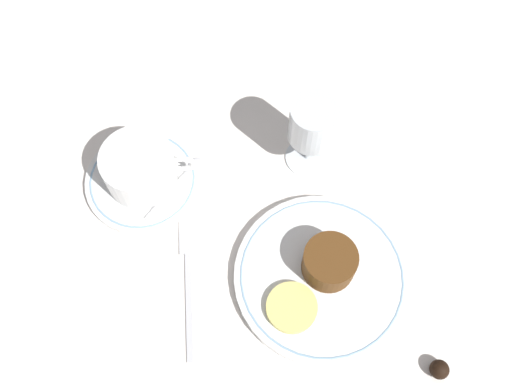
# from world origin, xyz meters

# --- Properties ---
(ground_plane) EXTENTS (3.00, 3.00, 0.00)m
(ground_plane) POSITION_xyz_m (0.00, 0.00, 0.00)
(ground_plane) COLOR white
(dinner_plate) EXTENTS (0.22, 0.22, 0.01)m
(dinner_plate) POSITION_xyz_m (0.01, -0.02, 0.01)
(dinner_plate) COLOR white
(dinner_plate) RESTS_ON ground_plane
(saucer) EXTENTS (0.16, 0.16, 0.01)m
(saucer) POSITION_xyz_m (-0.22, 0.13, 0.01)
(saucer) COLOR white
(saucer) RESTS_ON ground_plane
(coffee_cup) EXTENTS (0.12, 0.10, 0.06)m
(coffee_cup) POSITION_xyz_m (-0.22, 0.14, 0.04)
(coffee_cup) COLOR white
(coffee_cup) RESTS_ON saucer
(spoon) EXTENTS (0.08, 0.09, 0.00)m
(spoon) POSITION_xyz_m (-0.17, 0.12, 0.01)
(spoon) COLOR silver
(spoon) RESTS_ON saucer
(wine_glass) EXTENTS (0.06, 0.06, 0.13)m
(wine_glass) POSITION_xyz_m (0.01, 0.15, 0.09)
(wine_glass) COLOR silver
(wine_glass) RESTS_ON ground_plane
(fork) EXTENTS (0.02, 0.19, 0.01)m
(fork) POSITION_xyz_m (-0.16, 0.00, 0.00)
(fork) COLOR silver
(fork) RESTS_ON ground_plane
(dessert_cake) EXTENTS (0.07, 0.07, 0.04)m
(dessert_cake) POSITION_xyz_m (0.02, -0.01, 0.04)
(dessert_cake) COLOR #563314
(dessert_cake) RESTS_ON dinner_plate
(pineapple_slice) EXTENTS (0.06, 0.06, 0.01)m
(pineapple_slice) POSITION_xyz_m (-0.04, -0.06, 0.02)
(pineapple_slice) COLOR #EFE075
(pineapple_slice) RESTS_ON dinner_plate
(chocolate_truffle) EXTENTS (0.02, 0.02, 0.02)m
(chocolate_truffle) POSITION_xyz_m (0.13, -0.15, 0.01)
(chocolate_truffle) COLOR black
(chocolate_truffle) RESTS_ON ground_plane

